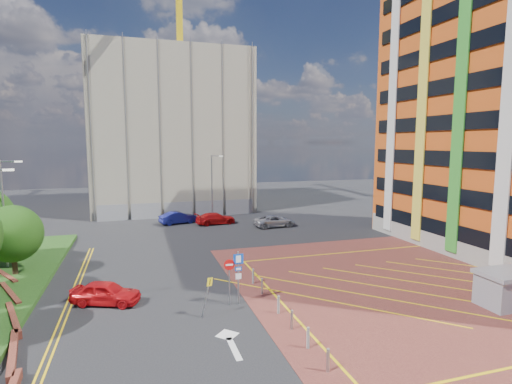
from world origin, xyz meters
name	(u,v)px	position (x,y,z in m)	size (l,w,h in m)	color
ground	(234,311)	(0.00, 0.00, 0.00)	(140.00, 140.00, 0.00)	black
forecourt	(438,286)	(14.00, 0.00, 0.01)	(26.00, 26.00, 0.02)	brown
retaining_wall	(9,320)	(-11.80, 2.00, 0.20)	(6.06, 20.33, 0.40)	brown
tree_c	(12,234)	(-13.50, 10.00, 3.19)	(4.00, 4.00, 4.90)	#3D2B1C
lamp_left_far	(5,209)	(-14.42, 12.00, 4.66)	(1.53, 0.16, 8.00)	#9EA0A8
lamp_back	(213,184)	(4.08, 28.00, 4.36)	(1.53, 0.16, 8.00)	#9EA0A8
sign_cluster	(235,272)	(0.30, 0.98, 1.95)	(1.17, 0.12, 3.20)	#9EA0A8
warning_sign	(207,292)	(-1.58, -0.30, 1.43)	(0.71, 0.41, 2.25)	#9EA0A8
bollard_row	(283,310)	(2.30, -1.67, 0.47)	(0.14, 11.14, 0.90)	#9EA0A8
construction_building	(170,133)	(0.00, 40.00, 11.00)	(21.20, 19.20, 22.00)	#A19984
tower_crane	(182,29)	(2.00, 39.44, 25.85)	(1.60, 35.00, 35.40)	gold
construction_fence	(186,209)	(1.00, 30.00, 1.00)	(21.60, 0.06, 2.00)	gray
car_red_left	(106,293)	(-7.05, 3.26, 0.69)	(1.62, 4.02, 1.37)	red
car_blue_back	(178,218)	(-0.45, 25.95, 0.72)	(1.53, 4.39, 1.45)	navy
car_red_back	(216,218)	(3.72, 24.42, 0.68)	(1.91, 4.69, 1.36)	red
car_silver_back	(274,221)	(9.85, 21.03, 0.66)	(2.20, 4.77, 1.33)	#ABAAB2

